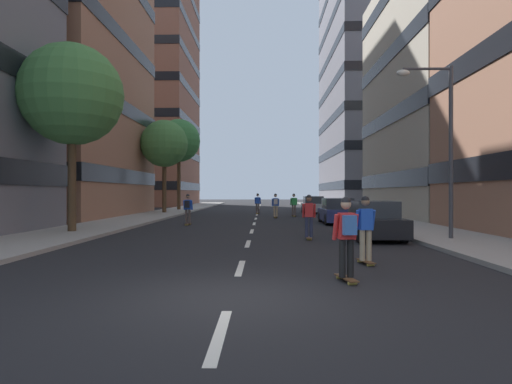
# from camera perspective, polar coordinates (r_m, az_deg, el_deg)

# --- Properties ---
(ground_plane) EXTENTS (157.39, 157.39, 0.00)m
(ground_plane) POSITION_cam_1_polar(r_m,az_deg,el_deg) (33.97, 0.08, -3.19)
(ground_plane) COLOR black
(sidewalk_left) EXTENTS (3.71, 72.14, 0.14)m
(sidewalk_left) POSITION_cam_1_polar(r_m,az_deg,el_deg) (38.22, -11.96, -2.74)
(sidewalk_left) COLOR #9E9991
(sidewalk_left) RESTS_ON ground_plane
(sidewalk_right) EXTENTS (3.71, 72.14, 0.14)m
(sidewalk_right) POSITION_cam_1_polar(r_m,az_deg,el_deg) (37.97, 12.36, -2.75)
(sidewalk_right) COLOR #9E9991
(sidewalk_right) RESTS_ON ground_plane
(lane_markings) EXTENTS (0.16, 62.20, 0.01)m
(lane_markings) POSITION_cam_1_polar(r_m,az_deg,el_deg) (35.74, 0.12, -3.03)
(lane_markings) COLOR silver
(lane_markings) RESTS_ON ground_plane
(building_left_mid) EXTENTS (17.70, 16.59, 25.60)m
(building_left_mid) POSITION_cam_1_polar(r_m,az_deg,el_deg) (39.50, -29.42, 16.17)
(building_left_mid) COLOR #9E6B51
(building_left_mid) RESTS_ON ground_plane
(building_left_far) EXTENTS (17.70, 16.96, 36.09)m
(building_left_far) POSITION_cam_1_polar(r_m,az_deg,el_deg) (66.38, -16.34, 14.15)
(building_left_far) COLOR brown
(building_left_far) RESTS_ON ground_plane
(building_right_mid) EXTENTS (17.70, 16.41, 18.52)m
(building_right_mid) POSITION_cam_1_polar(r_m,az_deg,el_deg) (38.10, 30.00, 11.29)
(building_right_mid) COLOR #B2A893
(building_right_mid) RESTS_ON ground_plane
(building_right_far) EXTENTS (17.70, 23.24, 36.54)m
(building_right_far) POSITION_cam_1_polar(r_m,az_deg,el_deg) (66.11, 17.46, 14.41)
(building_right_far) COLOR slate
(building_right_far) RESTS_ON ground_plane
(parked_car_near) EXTENTS (1.82, 4.40, 1.52)m
(parked_car_near) POSITION_cam_1_polar(r_m,az_deg,el_deg) (38.88, 7.53, -1.76)
(parked_car_near) COLOR #B2B7BF
(parked_car_near) RESTS_ON ground_plane
(parked_car_mid) EXTENTS (1.82, 4.40, 1.52)m
(parked_car_mid) POSITION_cam_1_polar(r_m,az_deg,el_deg) (18.05, 15.12, -3.76)
(parked_car_mid) COLOR black
(parked_car_mid) RESTS_ON ground_plane
(parked_car_far) EXTENTS (1.82, 4.40, 1.52)m
(parked_car_far) POSITION_cam_1_polar(r_m,az_deg,el_deg) (26.34, 10.64, -2.59)
(parked_car_far) COLOR navy
(parked_car_far) RESTS_ON ground_plane
(street_tree_near) EXTENTS (4.52, 4.52, 8.37)m
(street_tree_near) POSITION_cam_1_polar(r_m,az_deg,el_deg) (21.46, -23.10, 11.68)
(street_tree_near) COLOR #4C3823
(street_tree_near) RESTS_ON sidewalk_left
(street_tree_mid) EXTENTS (4.05, 4.05, 7.96)m
(street_tree_mid) POSITION_cam_1_polar(r_m,az_deg,el_deg) (38.28, -12.00, 6.22)
(street_tree_mid) COLOR #4C3823
(street_tree_mid) RESTS_ON sidewalk_left
(street_tree_far) EXTENTS (4.31, 4.31, 9.11)m
(street_tree_far) POSITION_cam_1_polar(r_m,az_deg,el_deg) (44.56, -10.14, 6.65)
(street_tree_far) COLOR #4C3823
(street_tree_far) RESTS_ON sidewalk_left
(streetlamp_right) EXTENTS (2.13, 0.30, 6.50)m
(streetlamp_right) POSITION_cam_1_polar(r_m,az_deg,el_deg) (17.88, 23.23, 7.24)
(streetlamp_right) COLOR #3F3F44
(streetlamp_right) RESTS_ON sidewalk_right
(skater_0) EXTENTS (0.54, 0.91, 1.78)m
(skater_0) POSITION_cam_1_polar(r_m,az_deg,el_deg) (17.28, 7.00, -2.98)
(skater_0) COLOR brown
(skater_0) RESTS_ON ground_plane
(skater_1) EXTENTS (0.56, 0.92, 1.78)m
(skater_1) POSITION_cam_1_polar(r_m,az_deg,el_deg) (37.45, 0.22, -1.39)
(skater_1) COLOR brown
(skater_1) RESTS_ON ground_plane
(skater_2) EXTENTS (0.54, 0.91, 1.78)m
(skater_2) POSITION_cam_1_polar(r_m,az_deg,el_deg) (31.57, 2.59, -1.59)
(skater_2) COLOR brown
(skater_2) RESTS_ON ground_plane
(skater_3) EXTENTS (0.56, 0.92, 1.78)m
(skater_3) POSITION_cam_1_polar(r_m,az_deg,el_deg) (33.43, 5.01, -1.56)
(skater_3) COLOR brown
(skater_3) RESTS_ON ground_plane
(skater_4) EXTENTS (0.56, 0.92, 1.78)m
(skater_4) POSITION_cam_1_polar(r_m,az_deg,el_deg) (11.63, 14.24, -4.41)
(skater_4) COLOR brown
(skater_4) RESTS_ON ground_plane
(skater_5) EXTENTS (0.56, 0.92, 1.78)m
(skater_5) POSITION_cam_1_polar(r_m,az_deg,el_deg) (9.25, 11.87, -5.35)
(skater_5) COLOR brown
(skater_5) RESTS_ON ground_plane
(skater_6) EXTENTS (0.54, 0.91, 1.78)m
(skater_6) POSITION_cam_1_polar(r_m,az_deg,el_deg) (24.91, -8.99, -2.01)
(skater_6) COLOR brown
(skater_6) RESTS_ON ground_plane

